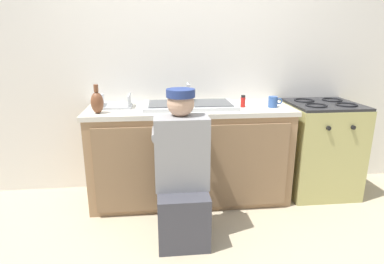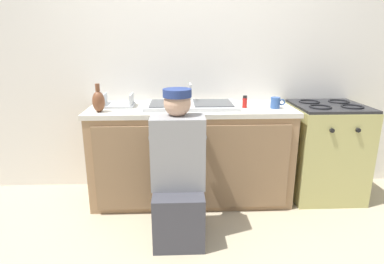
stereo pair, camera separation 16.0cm
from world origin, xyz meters
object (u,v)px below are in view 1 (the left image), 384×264
(stove_range, at_px, (319,148))
(plumber_person, at_px, (182,180))
(spice_bottle_red, at_px, (243,101))
(coffee_mug, at_px, (273,102))
(dish_rack_tray, at_px, (116,105))
(vase_decorative, at_px, (97,102))
(sink_double_basin, at_px, (190,105))

(stove_range, distance_m, plumber_person, 1.50)
(plumber_person, bearing_deg, spice_bottle_red, 44.90)
(coffee_mug, height_order, spice_bottle_red, spice_bottle_red)
(stove_range, distance_m, spice_bottle_red, 0.91)
(plumber_person, distance_m, dish_rack_tray, 0.96)
(plumber_person, xyz_separation_m, coffee_mug, (0.84, 0.54, 0.45))
(coffee_mug, relative_size, dish_rack_tray, 0.45)
(dish_rack_tray, distance_m, spice_bottle_red, 1.11)
(spice_bottle_red, bearing_deg, stove_range, 4.05)
(plumber_person, xyz_separation_m, spice_bottle_red, (0.58, 0.58, 0.45))
(plumber_person, relative_size, spice_bottle_red, 10.52)
(plumber_person, distance_m, vase_decorative, 0.93)
(sink_double_basin, relative_size, plumber_person, 0.72)
(stove_range, xyz_separation_m, coffee_mug, (-0.52, -0.09, 0.47))
(coffee_mug, bearing_deg, sink_double_basin, 172.64)
(sink_double_basin, xyz_separation_m, stove_range, (1.24, -0.00, -0.44))
(coffee_mug, distance_m, dish_rack_tray, 1.37)
(sink_double_basin, xyz_separation_m, dish_rack_tray, (-0.64, 0.05, 0.01))
(coffee_mug, bearing_deg, stove_range, 9.92)
(vase_decorative, distance_m, dish_rack_tray, 0.26)
(vase_decorative, bearing_deg, dish_rack_tray, 62.81)
(vase_decorative, relative_size, spice_bottle_red, 2.19)
(stove_range, xyz_separation_m, vase_decorative, (-2.00, -0.17, 0.51))
(sink_double_basin, xyz_separation_m, spice_bottle_red, (0.46, -0.06, 0.03))
(sink_double_basin, relative_size, coffee_mug, 6.35)
(dish_rack_tray, bearing_deg, vase_decorative, -117.19)
(sink_double_basin, distance_m, coffee_mug, 0.73)
(plumber_person, relative_size, coffee_mug, 8.76)
(stove_range, relative_size, plumber_person, 0.80)
(coffee_mug, bearing_deg, vase_decorative, -176.81)
(sink_double_basin, height_order, vase_decorative, vase_decorative)
(stove_range, height_order, plumber_person, plumber_person)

